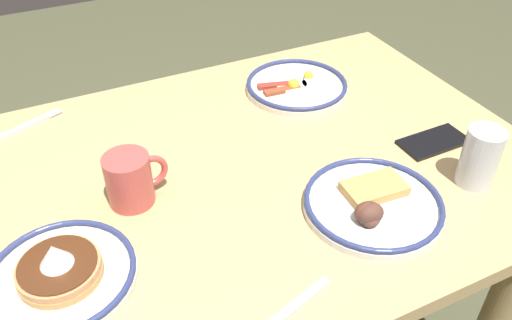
{
  "coord_description": "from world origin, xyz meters",
  "views": [
    {
      "loc": [
        0.27,
        0.74,
        1.39
      ],
      "look_at": [
        -0.07,
        0.02,
        0.78
      ],
      "focal_mm": 37.08,
      "sensor_mm": 36.0,
      "label": 1
    }
  ],
  "objects_px": {
    "plate_far_companion": "(373,204)",
    "coffee_mug": "(130,178)",
    "cell_phone": "(433,142)",
    "plate_center_pancakes": "(61,273)",
    "fork_far": "(285,314)",
    "drinking_glass": "(479,160)",
    "plate_near_main": "(297,86)",
    "fork_near": "(19,129)"
  },
  "relations": [
    {
      "from": "plate_far_companion",
      "to": "coffee_mug",
      "type": "bearing_deg",
      "value": -29.89
    },
    {
      "from": "coffee_mug",
      "to": "cell_phone",
      "type": "height_order",
      "value": "coffee_mug"
    },
    {
      "from": "plate_far_companion",
      "to": "cell_phone",
      "type": "distance_m",
      "value": 0.26
    },
    {
      "from": "plate_center_pancakes",
      "to": "cell_phone",
      "type": "bearing_deg",
      "value": -177.43
    },
    {
      "from": "coffee_mug",
      "to": "cell_phone",
      "type": "xyz_separation_m",
      "value": [
        -0.61,
        0.1,
        -0.05
      ]
    },
    {
      "from": "fork_far",
      "to": "drinking_glass",
      "type": "bearing_deg",
      "value": -166.78
    },
    {
      "from": "drinking_glass",
      "to": "cell_phone",
      "type": "xyz_separation_m",
      "value": [
        -0.02,
        -0.13,
        -0.05
      ]
    },
    {
      "from": "plate_far_companion",
      "to": "drinking_glass",
      "type": "relative_size",
      "value": 2.13
    },
    {
      "from": "drinking_glass",
      "to": "plate_far_companion",
      "type": "bearing_deg",
      "value": -4.86
    },
    {
      "from": "fork_far",
      "to": "plate_center_pancakes",
      "type": "bearing_deg",
      "value": -36.11
    },
    {
      "from": "plate_near_main",
      "to": "cell_phone",
      "type": "distance_m",
      "value": 0.35
    },
    {
      "from": "plate_far_companion",
      "to": "drinking_glass",
      "type": "bearing_deg",
      "value": 175.14
    },
    {
      "from": "fork_near",
      "to": "plate_center_pancakes",
      "type": "bearing_deg",
      "value": 91.54
    },
    {
      "from": "drinking_glass",
      "to": "fork_near",
      "type": "distance_m",
      "value": 0.94
    },
    {
      "from": "fork_near",
      "to": "fork_far",
      "type": "relative_size",
      "value": 1.08
    },
    {
      "from": "fork_near",
      "to": "drinking_glass",
      "type": "bearing_deg",
      "value": 143.53
    },
    {
      "from": "drinking_glass",
      "to": "plate_center_pancakes",
      "type": "bearing_deg",
      "value": -7.3
    },
    {
      "from": "plate_near_main",
      "to": "fork_near",
      "type": "xyz_separation_m",
      "value": [
        0.62,
        -0.11,
        -0.01
      ]
    },
    {
      "from": "plate_far_companion",
      "to": "coffee_mug",
      "type": "height_order",
      "value": "coffee_mug"
    },
    {
      "from": "plate_center_pancakes",
      "to": "fork_far",
      "type": "xyz_separation_m",
      "value": [
        -0.28,
        0.2,
        -0.02
      ]
    },
    {
      "from": "coffee_mug",
      "to": "fork_far",
      "type": "xyz_separation_m",
      "value": [
        -0.13,
        0.34,
        -0.05
      ]
    },
    {
      "from": "coffee_mug",
      "to": "drinking_glass",
      "type": "xyz_separation_m",
      "value": [
        -0.59,
        0.23,
        0.0
      ]
    },
    {
      "from": "plate_near_main",
      "to": "fork_far",
      "type": "height_order",
      "value": "plate_near_main"
    },
    {
      "from": "drinking_glass",
      "to": "coffee_mug",
      "type": "bearing_deg",
      "value": -21.5
    },
    {
      "from": "plate_center_pancakes",
      "to": "fork_far",
      "type": "bearing_deg",
      "value": 143.89
    },
    {
      "from": "fork_near",
      "to": "fork_far",
      "type": "bearing_deg",
      "value": 113.65
    },
    {
      "from": "drinking_glass",
      "to": "fork_far",
      "type": "xyz_separation_m",
      "value": [
        0.46,
        0.11,
        -0.05
      ]
    },
    {
      "from": "plate_center_pancakes",
      "to": "coffee_mug",
      "type": "distance_m",
      "value": 0.21
    },
    {
      "from": "plate_far_companion",
      "to": "cell_phone",
      "type": "height_order",
      "value": "plate_far_companion"
    },
    {
      "from": "drinking_glass",
      "to": "cell_phone",
      "type": "relative_size",
      "value": 0.81
    },
    {
      "from": "coffee_mug",
      "to": "fork_far",
      "type": "distance_m",
      "value": 0.37
    },
    {
      "from": "plate_center_pancakes",
      "to": "drinking_glass",
      "type": "height_order",
      "value": "drinking_glass"
    },
    {
      "from": "plate_far_companion",
      "to": "cell_phone",
      "type": "bearing_deg",
      "value": -154.81
    },
    {
      "from": "cell_phone",
      "to": "fork_far",
      "type": "bearing_deg",
      "value": 25.65
    },
    {
      "from": "cell_phone",
      "to": "fork_far",
      "type": "relative_size",
      "value": 0.8
    },
    {
      "from": "plate_center_pancakes",
      "to": "cell_phone",
      "type": "relative_size",
      "value": 1.6
    },
    {
      "from": "coffee_mug",
      "to": "drinking_glass",
      "type": "distance_m",
      "value": 0.63
    },
    {
      "from": "plate_far_companion",
      "to": "coffee_mug",
      "type": "xyz_separation_m",
      "value": [
        0.37,
        -0.21,
        0.04
      ]
    },
    {
      "from": "plate_center_pancakes",
      "to": "fork_far",
      "type": "relative_size",
      "value": 1.28
    },
    {
      "from": "coffee_mug",
      "to": "plate_near_main",
      "type": "bearing_deg",
      "value": -155.45
    },
    {
      "from": "coffee_mug",
      "to": "plate_center_pancakes",
      "type": "bearing_deg",
      "value": 42.66
    },
    {
      "from": "fork_near",
      "to": "fork_far",
      "type": "distance_m",
      "value": 0.73
    }
  ]
}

